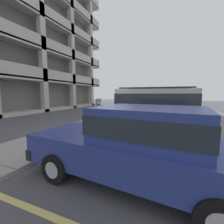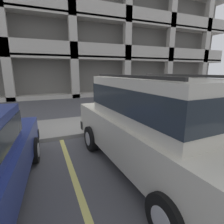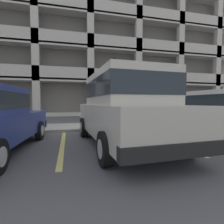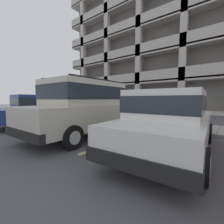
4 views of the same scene
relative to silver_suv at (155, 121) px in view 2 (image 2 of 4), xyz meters
The scene contains 6 objects.
ground_plane 2.52m from the silver_suv, 93.22° to the left, with size 80.00×80.00×0.10m.
sidewalk 3.70m from the silver_suv, 92.04° to the left, with size 40.00×2.20×0.12m.
parking_stall_lines 1.97m from the silver_suv, 31.08° to the left, with size 12.38×4.80×0.01m.
silver_suv is the anchor object (origin of this frame).
parking_meter_near 2.60m from the silver_suv, 88.29° to the left, with size 0.35×0.12×1.49m.
parking_garage 17.64m from the silver_suv, 88.28° to the left, with size 32.00×10.00×16.25m.
Camera 2 is at (-2.02, -5.12, 2.10)m, focal length 28.00 mm.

